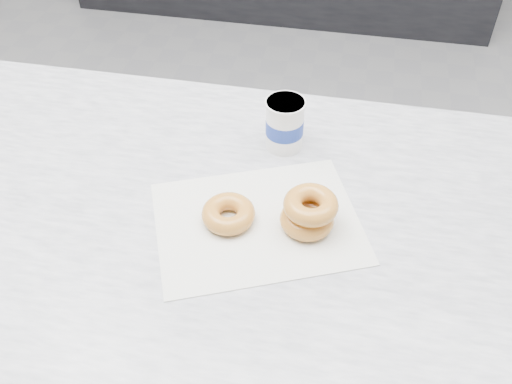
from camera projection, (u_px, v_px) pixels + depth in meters
The scene contains 6 objects.
ground at pixel (192, 256), 2.07m from camera, with size 5.00×5.00×0.00m, color gray.
counter at pixel (108, 327), 1.34m from camera, with size 3.06×0.76×0.90m.
wax_paper at pixel (258, 222), 0.96m from camera, with size 0.34×0.26×0.00m, color silver.
donut_single at pixel (228, 214), 0.96m from camera, with size 0.09×0.09×0.03m, color gold.
donut_stack at pixel (309, 212), 0.94m from camera, with size 0.12×0.12×0.06m.
coffee_cup at pixel (285, 124), 1.08m from camera, with size 0.08×0.08×0.10m.
Camera 1 is at (0.48, -1.26, 1.61)m, focal length 40.00 mm.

